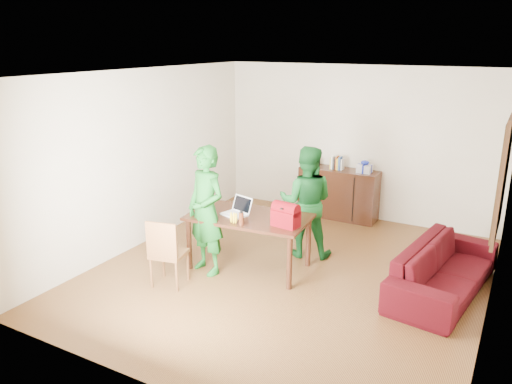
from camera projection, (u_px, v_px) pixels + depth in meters
The scene contains 10 objects.
room at pixel (295, 180), 6.63m from camera, with size 5.20×5.70×2.90m.
table at pixel (249, 222), 6.90m from camera, with size 1.72×1.07×0.77m.
chair at pixel (169, 265), 6.52m from camera, with size 0.49×0.48×0.92m.
person_near at pixel (206, 211), 6.72m from camera, with size 0.65×0.43×1.78m, color #145D1B.
person_far at pixel (306, 202), 7.29m from camera, with size 0.81×0.63×1.66m, color #12541E.
laptop at pixel (234, 212), 6.88m from camera, with size 0.39×0.32×0.24m.
bananas at pixel (234, 221), 6.59m from camera, with size 0.15×0.09×0.06m, color gold, non-canonical shape.
bottle at pixel (241, 218), 6.51m from camera, with size 0.06×0.06×0.19m, color #522412.
red_bag at pixel (286, 217), 6.45m from camera, with size 0.35×0.20×0.26m, color maroon.
sofa at pixel (444, 269), 6.32m from camera, with size 2.11×0.82×0.62m, color #3F080A.
Camera 1 is at (2.64, -5.72, 3.09)m, focal length 35.00 mm.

